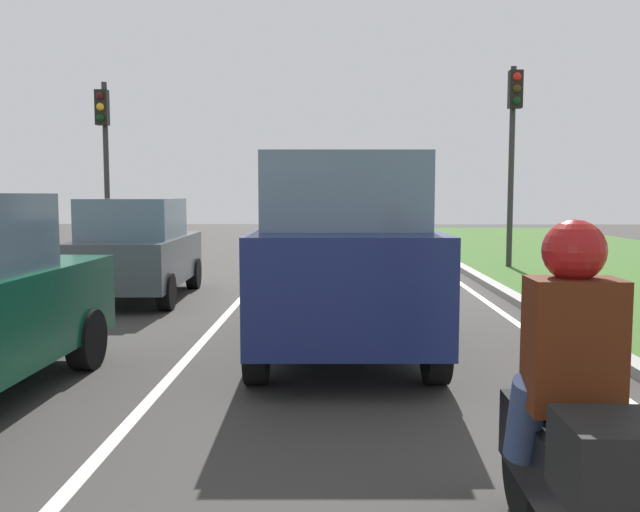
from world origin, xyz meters
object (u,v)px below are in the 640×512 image
Objects in this scene: motorcycle at (570,479)px; car_hatchback_far at (137,250)px; car_suv_ahead at (341,252)px; traffic_light_near_right at (513,130)px; rider_person at (571,342)px; traffic_light_overhead_left at (104,141)px.

car_hatchback_far is at bearing 118.26° from motorcycle.
car_hatchback_far is at bearing 131.99° from car_suv_ahead.
car_suv_ahead is at bearing -116.17° from traffic_light_near_right.
car_suv_ahead reaches higher than car_hatchback_far.
car_hatchback_far reaches higher than motorcycle.
car_suv_ahead is 5.12m from motorcycle.
traffic_light_overhead_left is (-7.09, 14.54, 2.05)m from rider_person.
traffic_light_overhead_left reaches higher than rider_person.
car_suv_ahead is 2.39× the size of motorcycle.
car_suv_ahead is 1.21× the size of car_hatchback_far.
traffic_light_overhead_left is at bearing 116.76° from motorcycle.
car_hatchback_far is 1.98× the size of motorcycle.
rider_person is at bearing -103.59° from traffic_light_near_right.
rider_person is at bearing 89.14° from motorcycle.
rider_person is at bearing -64.50° from car_hatchback_far.
rider_person is 0.23× the size of traffic_light_near_right.
motorcycle is at bearing -90.86° from rider_person.
traffic_light_overhead_left is (-6.10, 9.59, 2.07)m from car_suv_ahead.
car_suv_ahead is at bearing -57.53° from traffic_light_overhead_left.
traffic_light_overhead_left reaches higher than car_suv_ahead.
car_suv_ahead is 0.95× the size of traffic_light_overhead_left.
car_suv_ahead is at bearing 102.08° from rider_person.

